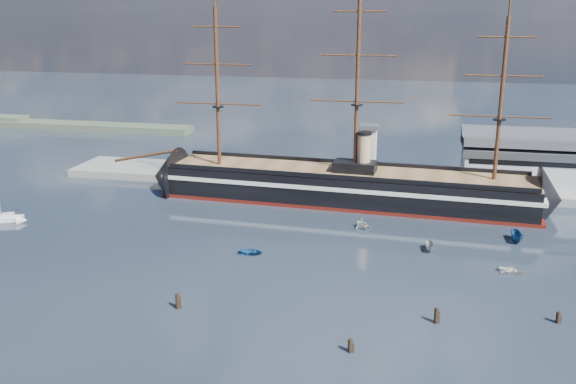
# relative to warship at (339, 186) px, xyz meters

# --- Properties ---
(ground) EXTENTS (600.00, 600.00, 0.00)m
(ground) POSITION_rel_warship_xyz_m (2.53, -20.00, -4.04)
(ground) COLOR black
(ground) RESTS_ON ground
(quay) EXTENTS (180.00, 18.00, 2.00)m
(quay) POSITION_rel_warship_xyz_m (12.53, 16.00, -4.04)
(quay) COLOR slate
(quay) RESTS_ON ground
(quay_tower) EXTENTS (5.00, 5.00, 15.00)m
(quay_tower) POSITION_rel_warship_xyz_m (5.53, 13.00, 5.72)
(quay_tower) COLOR silver
(quay_tower) RESTS_ON ground
(shoreline) EXTENTS (120.00, 10.00, 4.00)m
(shoreline) POSITION_rel_warship_xyz_m (-136.70, 75.00, -2.59)
(shoreline) COLOR #3F4C38
(shoreline) RESTS_ON ground
(warship) EXTENTS (113.29, 20.96, 53.94)m
(warship) POSITION_rel_warship_xyz_m (0.00, 0.00, 0.00)
(warship) COLOR black
(warship) RESTS_ON ground
(sailboat) EXTENTS (8.53, 5.08, 13.13)m
(sailboat) POSITION_rel_warship_xyz_m (-70.29, -31.14, -3.20)
(sailboat) COLOR silver
(sailboat) RESTS_ON ground
(motorboat_b) EXTENTS (1.20, 2.90, 1.34)m
(motorboat_b) POSITION_rel_warship_xyz_m (-11.45, -38.19, -4.04)
(motorboat_b) COLOR navy
(motorboat_b) RESTS_ON ground
(motorboat_c) EXTENTS (5.19, 2.37, 2.01)m
(motorboat_c) POSITION_rel_warship_xyz_m (22.09, -28.98, -4.04)
(motorboat_c) COLOR gray
(motorboat_c) RESTS_ON ground
(motorboat_d) EXTENTS (6.88, 6.27, 2.40)m
(motorboat_d) POSITION_rel_warship_xyz_m (7.74, -18.47, -4.04)
(motorboat_d) COLOR beige
(motorboat_d) RESTS_ON ground
(motorboat_e) EXTENTS (1.92, 2.95, 1.28)m
(motorboat_e) POSITION_rel_warship_xyz_m (36.44, -36.68, -4.04)
(motorboat_e) COLOR silver
(motorboat_e) RESTS_ON ground
(motorboat_f) EXTENTS (6.54, 2.92, 2.54)m
(motorboat_f) POSITION_rel_warship_xyz_m (39.20, -19.88, -4.04)
(motorboat_f) COLOR navy
(motorboat_f) RESTS_ON ground
(piling_near_left) EXTENTS (0.64, 0.64, 3.25)m
(piling_near_left) POSITION_rel_warship_xyz_m (-16.32, -63.04, -4.04)
(piling_near_left) COLOR black
(piling_near_left) RESTS_ON ground
(piling_near_mid) EXTENTS (0.64, 0.64, 2.72)m
(piling_near_mid) POSITION_rel_warship_xyz_m (11.82, -70.40, -4.04)
(piling_near_mid) COLOR black
(piling_near_mid) RESTS_ON ground
(piling_near_right) EXTENTS (0.64, 0.64, 3.20)m
(piling_near_right) POSITION_rel_warship_xyz_m (23.30, -59.13, -4.04)
(piling_near_right) COLOR black
(piling_near_right) RESTS_ON ground
(piling_far_right) EXTENTS (0.64, 0.64, 2.61)m
(piling_far_right) POSITION_rel_warship_xyz_m (41.13, -55.15, -4.04)
(piling_far_right) COLOR black
(piling_far_right) RESTS_ON ground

